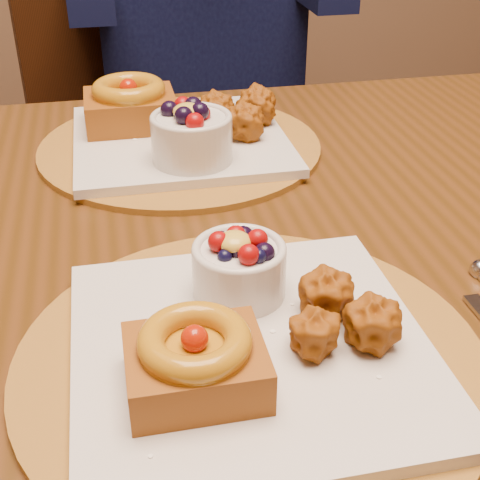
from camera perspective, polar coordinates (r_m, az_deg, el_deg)
The scene contains 4 objects.
dining_table at distance 0.77m, azimuth -2.72°, elevation -3.97°, with size 1.60×0.90×0.76m.
place_setting_near at distance 0.54m, azimuth 0.62°, elevation -8.32°, with size 0.38×0.38×0.08m.
place_setting_far at distance 0.90m, azimuth -5.39°, elevation 9.29°, with size 0.38×0.38×0.09m.
chair_far at distance 1.59m, azimuth -8.76°, elevation 6.86°, with size 0.51×0.51×0.86m.
Camera 1 is at (-0.15, -0.69, 1.12)m, focal length 50.00 mm.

